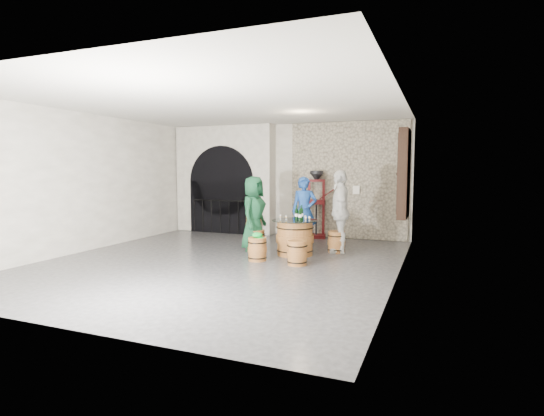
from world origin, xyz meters
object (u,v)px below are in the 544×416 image
at_px(wine_bottle_left, 297,214).
at_px(corking_press, 316,199).
at_px(barrel_stool_near_left, 257,249).
at_px(person_blue, 304,211).
at_px(barrel_stool_far, 303,237).
at_px(wine_bottle_right, 302,213).
at_px(barrel_table, 295,238).
at_px(barrel_stool_near_right, 297,253).
at_px(person_white, 340,211).
at_px(person_green, 254,214).
at_px(side_barrel, 254,225).
at_px(barrel_stool_left, 256,240).
at_px(wine_bottle_center, 300,214).
at_px(barrel_stool_right, 336,242).

bearing_deg(wine_bottle_left, corking_press, 95.07).
height_order(barrel_stool_near_left, person_blue, person_blue).
bearing_deg(barrel_stool_far, corking_press, 92.68).
bearing_deg(wine_bottle_right, barrel_stool_near_left, -121.31).
bearing_deg(barrel_table, wine_bottle_right, 63.19).
xyz_separation_m(wine_bottle_left, wine_bottle_right, (0.09, 0.10, 0.00)).
bearing_deg(corking_press, wine_bottle_left, -96.08).
relative_size(barrel_table, barrel_stool_far, 2.08).
relative_size(barrel_stool_near_right, person_white, 0.26).
xyz_separation_m(barrel_table, wine_bottle_right, (0.09, 0.19, 0.53)).
distance_m(person_green, person_white, 2.00).
bearing_deg(side_barrel, barrel_stool_left, -64.17).
height_order(barrel_stool_far, person_blue, person_blue).
bearing_deg(wine_bottle_center, person_green, 171.26).
bearing_deg(barrel_stool_far, wine_bottle_left, -81.11).
bearing_deg(wine_bottle_center, barrel_stool_far, 104.29).
bearing_deg(person_blue, side_barrel, 133.35).
relative_size(barrel_stool_left, wine_bottle_left, 1.51).
xyz_separation_m(barrel_stool_left, wine_bottle_right, (1.09, 0.04, 0.67)).
height_order(barrel_stool_right, person_blue, person_blue).
relative_size(barrel_stool_left, side_barrel, 0.78).
relative_size(barrel_stool_near_left, wine_bottle_right, 1.51).
bearing_deg(barrel_stool_left, corking_press, 71.10).
xyz_separation_m(person_green, wine_bottle_right, (1.17, 0.03, 0.04)).
distance_m(barrel_stool_left, barrel_stool_near_left, 1.10).
bearing_deg(barrel_stool_far, person_blue, 97.72).
height_order(barrel_table, barrel_stool_near_left, barrel_table).
bearing_deg(wine_bottle_right, barrel_stool_far, 105.82).
bearing_deg(barrel_stool_near_left, wine_bottle_center, 51.08).
xyz_separation_m(barrel_stool_near_left, person_white, (1.40, 1.52, 0.70)).
distance_m(wine_bottle_left, side_barrel, 2.92).
xyz_separation_m(barrel_stool_near_left, wine_bottle_left, (0.54, 0.94, 0.67)).
bearing_deg(barrel_table, wine_bottle_left, 85.23).
bearing_deg(barrel_stool_near_right, barrel_stool_left, 141.52).
height_order(barrel_stool_near_right, side_barrel, side_barrel).
height_order(barrel_stool_right, barrel_stool_near_right, same).
bearing_deg(barrel_stool_far, barrel_stool_near_left, -102.26).
bearing_deg(wine_bottle_left, barrel_table, -94.77).
xyz_separation_m(person_white, side_barrel, (-2.83, 1.49, -0.63)).
bearing_deg(barrel_table, person_green, 171.79).
bearing_deg(person_white, barrel_stool_left, -87.56).
xyz_separation_m(barrel_stool_right, wine_bottle_left, (-0.79, -0.53, 0.67)).
xyz_separation_m(barrel_stool_near_right, corking_press, (-0.57, 3.40, 0.84)).
bearing_deg(wine_bottle_right, barrel_table, -116.81).
height_order(person_green, wine_bottle_right, person_green).
distance_m(person_green, side_barrel, 2.26).
relative_size(person_blue, person_white, 0.91).
height_order(barrel_stool_far, corking_press, corking_press).
height_order(barrel_stool_left, person_white, person_white).
bearing_deg(barrel_stool_left, barrel_stool_right, 14.76).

